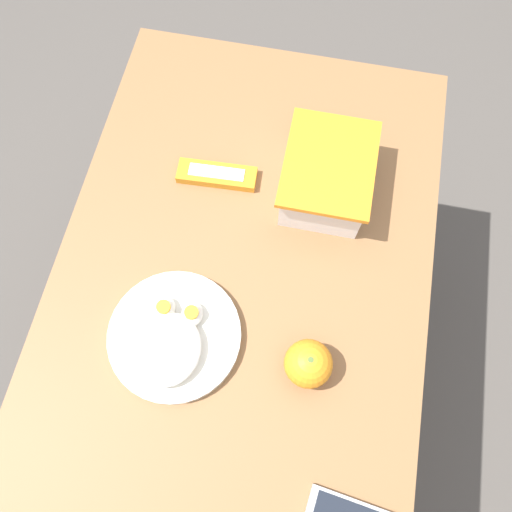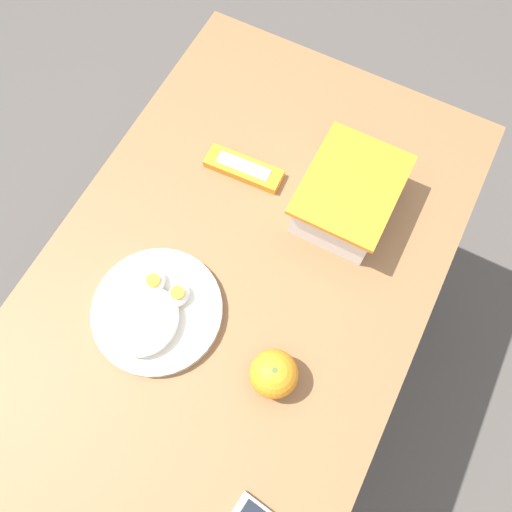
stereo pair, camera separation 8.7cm
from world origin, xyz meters
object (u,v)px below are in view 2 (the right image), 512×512
object	(u,v)px
rice_plate	(154,313)
candy_bar	(244,168)
orange_fruit	(274,374)
food_container	(348,198)

from	to	relation	value
rice_plate	candy_bar	size ratio (longest dim) A/B	1.47
orange_fruit	rice_plate	world-z (taller)	orange_fruit
orange_fruit	food_container	bearing A→B (deg)	-176.30
rice_plate	candy_bar	distance (m)	0.32
food_container	orange_fruit	size ratio (longest dim) A/B	2.56
orange_fruit	candy_bar	world-z (taller)	orange_fruit
food_container	rice_plate	world-z (taller)	food_container
food_container	candy_bar	bearing A→B (deg)	-85.46
orange_fruit	rice_plate	bearing A→B (deg)	-90.16
rice_plate	candy_bar	world-z (taller)	rice_plate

